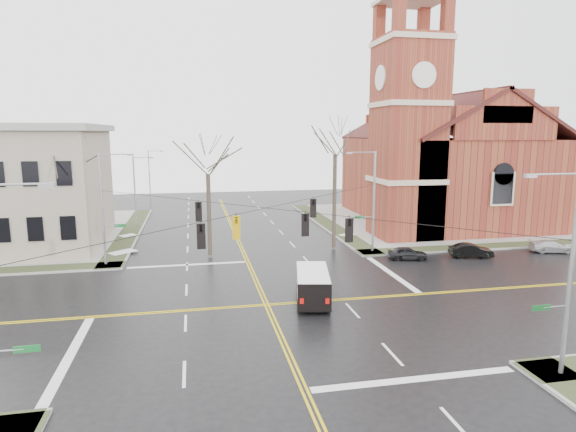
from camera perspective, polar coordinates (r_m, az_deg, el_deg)
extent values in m
plane|color=black|center=(30.91, -2.55, -10.47)|extent=(120.00, 120.00, 0.00)
cube|color=gray|center=(62.09, 17.11, -0.48)|extent=(30.00, 30.00, 0.15)
cube|color=#2A321B|center=(56.86, 4.77, -0.92)|extent=(2.00, 30.00, 0.02)
cube|color=#2A321B|center=(50.62, 24.51, -3.12)|extent=(30.00, 2.00, 0.02)
cube|color=#2A321B|center=(55.12, -18.23, -1.72)|extent=(2.00, 30.00, 0.02)
cube|color=gold|center=(30.89, -2.77, -10.47)|extent=(0.12, 100.00, 0.01)
cube|color=gold|center=(30.93, -2.32, -10.45)|extent=(0.12, 100.00, 0.01)
cube|color=gold|center=(30.80, -2.51, -10.54)|extent=(100.00, 0.12, 0.01)
cube|color=gold|center=(31.02, -2.58, -10.39)|extent=(100.00, 0.12, 0.01)
cube|color=silver|center=(23.07, 14.83, -18.19)|extent=(9.50, 0.50, 0.01)
cube|color=silver|center=(40.61, -11.87, -5.69)|extent=(9.50, 0.50, 0.01)
cube|color=silver|center=(26.69, -24.41, -14.76)|extent=(0.50, 9.50, 0.01)
cube|color=silver|center=(38.32, 12.08, -6.63)|extent=(0.50, 9.50, 0.01)
cube|color=maroon|center=(50.42, 13.92, 8.73)|extent=(6.00, 6.00, 20.00)
cube|color=beige|center=(51.17, 14.38, 19.41)|extent=(6.30, 6.30, 0.50)
cylinder|color=silver|center=(47.96, 15.82, 15.79)|extent=(2.40, 0.15, 2.40)
cylinder|color=silver|center=(49.48, 10.89, 15.78)|extent=(0.15, 2.40, 2.40)
cube|color=maroon|center=(62.79, 17.71, 4.14)|extent=(18.00, 24.00, 10.00)
cube|color=maroon|center=(53.74, 12.03, 0.49)|extent=(2.00, 5.00, 4.40)
cylinder|color=gray|center=(43.61, 10.14, 1.67)|extent=(0.20, 0.20, 9.00)
cylinder|color=gray|center=(43.60, 9.35, -0.10)|extent=(1.20, 0.06, 0.06)
cube|color=#0F5A22|center=(43.36, 8.48, -0.13)|extent=(0.90, 0.04, 0.25)
cylinder|color=gray|center=(42.79, 8.81, 7.48)|extent=(2.40, 0.08, 0.08)
cube|color=gray|center=(42.39, 7.27, 7.42)|extent=(0.50, 0.22, 0.15)
cylinder|color=gray|center=(41.24, -21.15, 0.70)|extent=(0.20, 0.20, 9.00)
cylinder|color=gray|center=(41.37, -20.22, -1.12)|extent=(1.20, 0.06, 0.06)
cube|color=#0F5A22|center=(41.26, -19.26, -1.09)|extent=(0.90, 0.04, 0.25)
cylinder|color=gray|center=(40.64, -19.86, 6.89)|extent=(2.40, 0.08, 0.08)
cube|color=gray|center=(40.48, -18.17, 6.91)|extent=(0.50, 0.22, 0.15)
cylinder|color=gray|center=(24.14, 30.49, -6.12)|extent=(0.20, 0.20, 9.00)
cylinder|color=gray|center=(24.13, 29.13, -9.36)|extent=(1.20, 0.06, 0.06)
cube|color=#0F5A22|center=(23.70, 27.83, -9.59)|extent=(0.90, 0.04, 0.25)
cylinder|color=gray|center=(22.63, 29.19, 4.36)|extent=(2.40, 0.08, 0.08)
cube|color=gray|center=(21.88, 26.77, 4.27)|extent=(0.50, 0.22, 0.15)
cylinder|color=gray|center=(19.81, -30.54, -13.59)|extent=(1.20, 0.06, 0.06)
cube|color=#0F5A22|center=(19.59, -28.55, -13.68)|extent=(0.90, 0.04, 0.25)
cylinder|color=gray|center=(18.24, -30.33, 3.24)|extent=(2.40, 0.08, 0.08)
cube|color=gray|center=(17.89, -26.68, 3.27)|extent=(0.50, 0.22, 0.15)
cylinder|color=black|center=(29.34, -2.64, 0.96)|extent=(23.02, 23.02, 0.03)
cylinder|color=black|center=(29.34, -2.64, 0.96)|extent=(23.02, 23.02, 0.03)
imported|color=black|center=(25.22, -10.26, -2.39)|extent=(0.21, 0.26, 1.30)
imported|color=black|center=(34.13, 3.00, 0.93)|extent=(0.21, 0.26, 1.30)
imported|color=#C6980B|center=(27.28, -6.15, -1.36)|extent=(0.21, 0.26, 1.30)
imported|color=black|center=(33.09, -10.55, 0.50)|extent=(0.21, 0.26, 1.30)
imported|color=black|center=(26.57, 7.26, -1.69)|extent=(0.21, 0.26, 1.30)
imported|color=black|center=(27.91, 2.06, -1.06)|extent=(0.21, 0.26, 1.30)
cylinder|color=gray|center=(57.41, -17.70, 2.74)|extent=(0.16, 0.16, 8.00)
cylinder|color=gray|center=(56.99, -16.90, 6.67)|extent=(2.00, 0.07, 0.07)
cube|color=gray|center=(56.91, -15.89, 6.67)|extent=(0.45, 0.20, 0.13)
cylinder|color=gray|center=(77.22, -16.10, 4.52)|extent=(0.16, 0.16, 8.00)
cylinder|color=gray|center=(76.91, -15.50, 7.45)|extent=(2.00, 0.07, 0.07)
cube|color=gray|center=(76.84, -14.74, 7.44)|extent=(0.45, 0.20, 0.13)
cube|color=white|center=(31.12, 2.93, -8.08)|extent=(2.97, 5.42, 1.64)
cube|color=white|center=(33.22, 2.76, -7.34)|extent=(2.12, 1.25, 1.16)
cube|color=black|center=(33.39, 2.74, -6.30)|extent=(1.78, 0.47, 0.77)
cube|color=black|center=(31.14, 2.93, -7.03)|extent=(2.66, 3.81, 0.53)
cube|color=#B70C0A|center=(28.68, 1.64, -10.05)|extent=(0.24, 0.11, 0.33)
cube|color=#B70C0A|center=(28.76, 4.70, -10.03)|extent=(0.24, 0.11, 0.33)
cube|color=black|center=(31.39, 2.92, -9.54)|extent=(3.03, 5.48, 0.10)
cylinder|color=black|center=(32.95, 1.22, -8.52)|extent=(0.39, 0.73, 0.70)
cylinder|color=black|center=(33.03, 4.35, -8.50)|extent=(0.39, 0.73, 0.70)
cylinder|color=black|center=(29.76, 1.33, -10.57)|extent=(0.39, 0.73, 0.70)
cylinder|color=black|center=(29.84, 4.81, -10.54)|extent=(0.39, 0.73, 0.70)
imported|color=black|center=(42.50, 13.94, -4.29)|extent=(3.53, 2.07, 1.13)
imported|color=black|center=(44.91, 20.87, -3.85)|extent=(3.87, 2.12, 1.21)
imported|color=#BCBBBE|center=(49.88, 28.76, -3.17)|extent=(4.03, 2.47, 1.09)
cylinder|color=#342A21|center=(44.64, -24.18, -0.15)|extent=(0.36, 0.36, 7.01)
cylinder|color=#342A21|center=(42.12, -9.33, 0.11)|extent=(0.36, 0.36, 7.11)
cylinder|color=#342A21|center=(44.48, 5.52, 1.73)|extent=(0.36, 0.36, 8.68)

